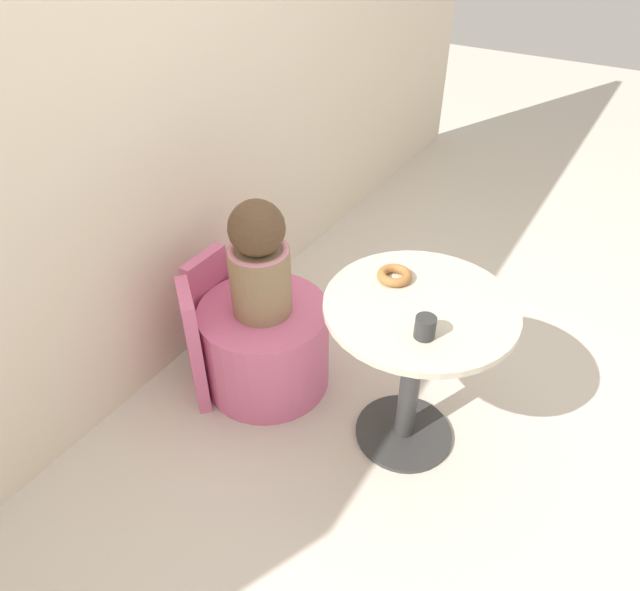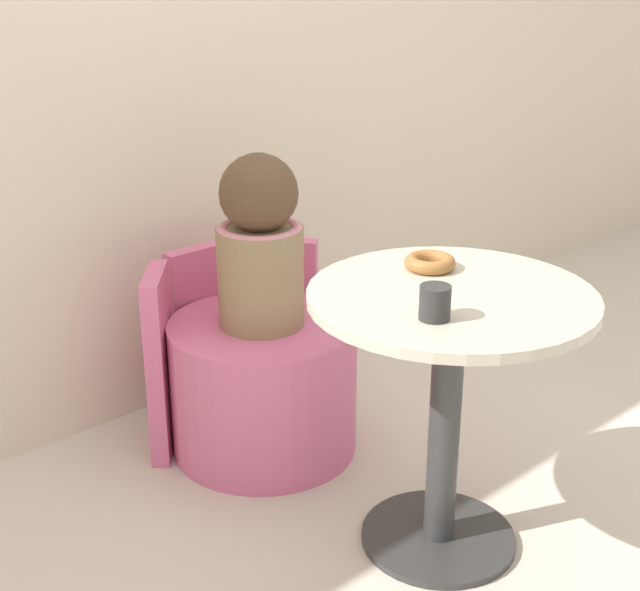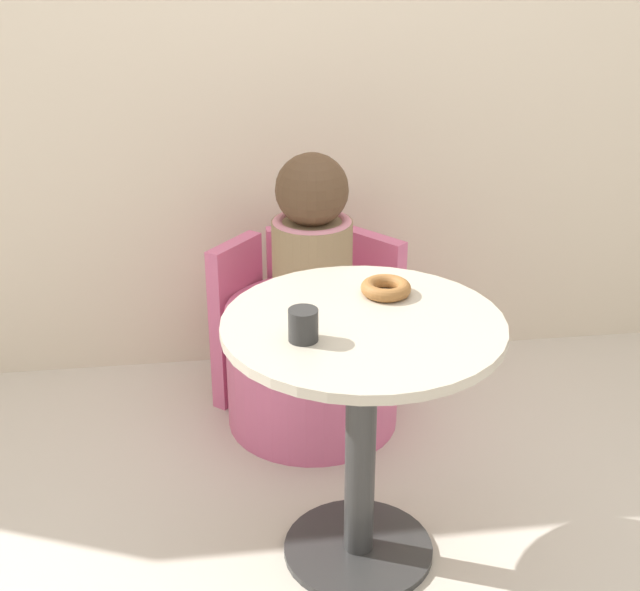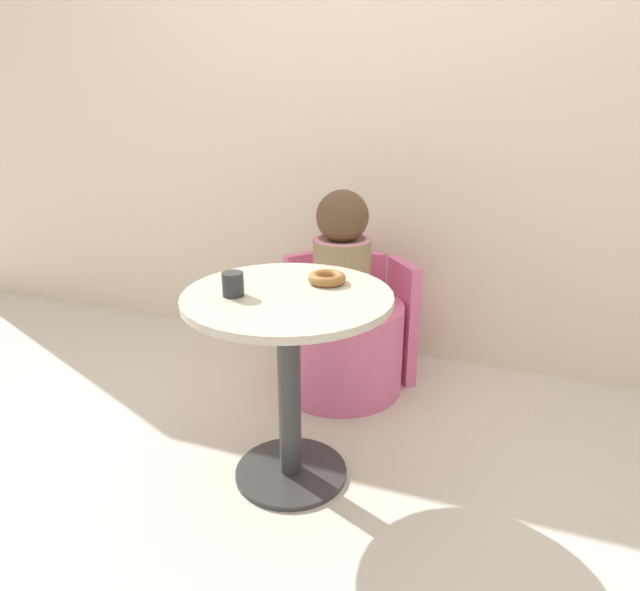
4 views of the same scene
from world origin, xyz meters
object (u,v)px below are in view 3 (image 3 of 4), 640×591
object	(u,v)px
round_table	(363,390)
child_figure	(312,237)
cup	(303,325)
tub_chair	(313,365)
donut	(386,288)

from	to	relation	value
round_table	child_figure	size ratio (longest dim) A/B	1.37
child_figure	cup	distance (m)	0.74
tub_chair	cup	distance (m)	0.89
tub_chair	donut	world-z (taller)	donut
round_table	cup	size ratio (longest dim) A/B	9.13
tub_chair	child_figure	distance (m)	0.43
round_table	tub_chair	size ratio (longest dim) A/B	1.24
tub_chair	cup	xyz separation A→B (m)	(-0.11, -0.72, 0.51)
donut	cup	size ratio (longest dim) A/B	1.68
tub_chair	cup	world-z (taller)	cup
child_figure	cup	size ratio (longest dim) A/B	6.65
tub_chair	round_table	bearing A→B (deg)	-86.35
child_figure	donut	world-z (taller)	child_figure
round_table	tub_chair	bearing A→B (deg)	93.65
donut	child_figure	bearing A→B (deg)	102.97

